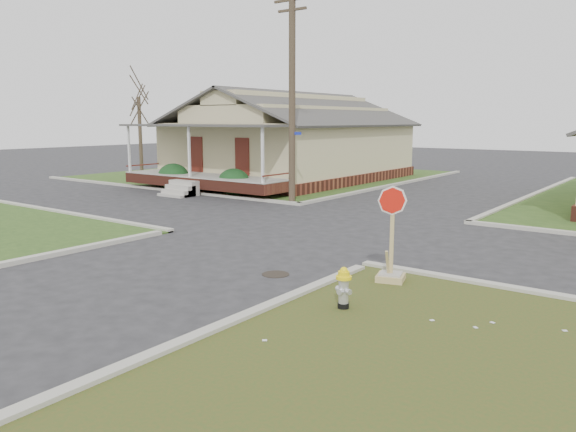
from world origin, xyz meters
The scene contains 11 objects.
ground centered at (0.00, 0.00, 0.00)m, with size 120.00×120.00×0.00m, color #28282A.
verge_far_left centered at (-13.00, 18.00, 0.03)m, with size 19.00×19.00×0.05m, color #2C491A.
curbs centered at (0.00, 5.00, 0.00)m, with size 80.00×40.00×0.12m, color #AEAB9D, non-canonical shape.
manhole centered at (2.20, -0.50, 0.01)m, with size 0.64×0.64×0.01m, color black.
corner_house centered at (-10.00, 16.68, 2.28)m, with size 10.10×15.50×5.30m.
utility_pole centered at (-4.20, 8.90, 4.66)m, with size 1.80×0.28×9.00m.
tree_far_left centered at (-18.00, 12.00, 2.50)m, with size 0.22×0.22×4.90m, color #3A2E21.
fire_hydrant centered at (4.76, -1.72, 0.49)m, with size 0.30×0.30×0.80m.
stop_sign centered at (4.66, 0.47, 0.50)m, with size 0.60×0.58×2.11m.
hedge_left centered at (-12.07, 9.25, 0.66)m, with size 1.60×1.31×1.23m, color #133517.
hedge_right centered at (-8.03, 9.43, 0.64)m, with size 1.55×1.27×1.18m, color #133517.
Camera 1 is at (9.96, -10.48, 3.54)m, focal length 35.00 mm.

